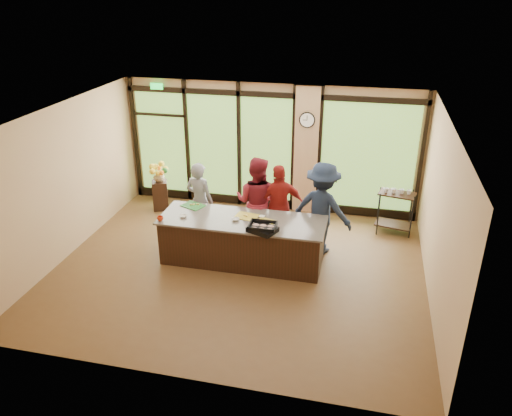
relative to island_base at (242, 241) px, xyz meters
The scene contains 25 objects.
floor 0.53m from the island_base, 90.00° to the right, with size 7.00×7.00×0.00m, color brown.
ceiling 2.58m from the island_base, 90.00° to the right, with size 7.00×7.00×0.00m, color white.
back_wall 2.90m from the island_base, 90.00° to the left, with size 7.00×7.00×0.00m, color tan.
left_wall 3.67m from the island_base, behind, with size 6.00×6.00×0.00m, color tan.
right_wall 3.67m from the island_base, ahead, with size 6.00×6.00×0.00m, color tan.
window_wall 2.83m from the island_base, 86.48° to the left, with size 6.90×0.12×3.00m.
island_base is the anchor object (origin of this frame).
countertop 0.46m from the island_base, ahead, with size 3.20×1.10×0.04m, color slate.
wall_clock 3.25m from the island_base, 71.68° to the left, with size 0.36×0.04×0.36m.
cook_left 1.42m from the island_base, 145.39° to the left, with size 0.62×0.41×1.71m, color slate.
cook_midleft 0.97m from the island_base, 83.15° to the left, with size 0.92×0.72×1.90m, color maroon.
cook_midright 1.10m from the island_base, 55.66° to the left, with size 1.03×0.43×1.77m, color maroon.
cook_right 1.72m from the island_base, 27.72° to the left, with size 1.23×0.71×1.91m, color #192337.
roasting_pan 0.82m from the island_base, 39.97° to the right, with size 0.49×0.38×0.09m, color black.
mixing_bowl 0.74m from the island_base, 35.96° to the right, with size 0.35×0.35×0.09m, color silver.
cutting_board_left 1.28m from the island_base, 161.61° to the left, with size 0.44×0.33×0.01m, color #2D7B2F.
cutting_board_center 0.51m from the island_base, 66.44° to the left, with size 0.44×0.33×0.01m, color gold.
cutting_board_right 0.67m from the island_base, ahead, with size 0.35×0.27×0.01m, color gold.
prep_bowl_near 1.25m from the island_base, behind, with size 0.14×0.14×0.04m, color white.
prep_bowl_mid 0.52m from the island_base, 143.31° to the right, with size 0.15×0.15×0.05m, color white.
prep_bowl_far 0.63m from the island_base, 24.87° to the left, with size 0.11×0.11×0.03m, color white.
red_ramekin 1.64m from the island_base, 164.57° to the right, with size 0.12×0.12×0.09m, color #AF2C11.
flower_stand 3.21m from the island_base, 142.51° to the left, with size 0.36×0.36×0.71m, color black.
flower_vase 3.24m from the island_base, 142.51° to the left, with size 0.26×0.26×0.27m, color olive.
bar_cart 3.52m from the island_base, 33.53° to the left, with size 0.83×0.58×1.04m.
Camera 1 is at (2.18, -8.00, 5.12)m, focal length 35.00 mm.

